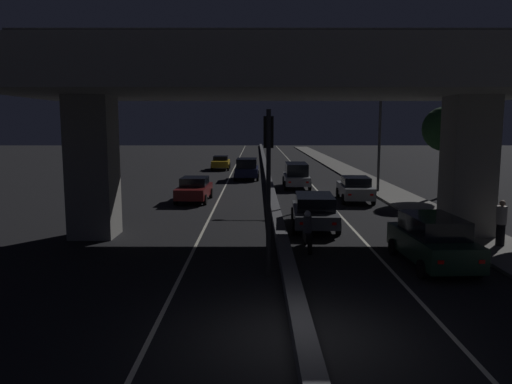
{
  "coord_description": "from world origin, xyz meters",
  "views": [
    {
      "loc": [
        -1.01,
        -10.42,
        4.66
      ],
      "look_at": [
        -0.99,
        16.51,
        0.99
      ],
      "focal_mm": 35.0,
      "sensor_mm": 36.0,
      "label": 1
    }
  ],
  "objects_px": {
    "car_dark_green_lead": "(432,240)",
    "car_dark_blue_second_oncoming": "(247,168)",
    "street_lamp": "(374,114)",
    "car_grey_second": "(314,210)",
    "car_silver_fourth": "(296,175)",
    "pedestrian_on_sidewalk": "(501,223)",
    "car_taxi_yellow_third_oncoming": "(221,162)",
    "car_silver_third": "(355,188)",
    "motorcycle_black_filtering_near": "(307,233)",
    "car_dark_red_lead_oncoming": "(194,189)",
    "traffic_light_left_of_median": "(268,164)"
  },
  "relations": [
    {
      "from": "street_lamp",
      "to": "car_taxi_yellow_third_oncoming",
      "type": "xyz_separation_m",
      "value": [
        -11.59,
        17.63,
        -4.57
      ]
    },
    {
      "from": "car_dark_green_lead",
      "to": "pedestrian_on_sidewalk",
      "type": "xyz_separation_m",
      "value": [
        3.37,
        2.28,
        0.12
      ]
    },
    {
      "from": "motorcycle_black_filtering_near",
      "to": "pedestrian_on_sidewalk",
      "type": "distance_m",
      "value": 7.3
    },
    {
      "from": "street_lamp",
      "to": "car_dark_blue_second_oncoming",
      "type": "distance_m",
      "value": 12.82
    },
    {
      "from": "car_silver_third",
      "to": "car_dark_blue_second_oncoming",
      "type": "bearing_deg",
      "value": 32.21
    },
    {
      "from": "car_dark_blue_second_oncoming",
      "to": "pedestrian_on_sidewalk",
      "type": "distance_m",
      "value": 25.75
    },
    {
      "from": "motorcycle_black_filtering_near",
      "to": "street_lamp",
      "type": "bearing_deg",
      "value": -22.94
    },
    {
      "from": "pedestrian_on_sidewalk",
      "to": "motorcycle_black_filtering_near",
      "type": "bearing_deg",
      "value": -178.48
    },
    {
      "from": "street_lamp",
      "to": "car_dark_red_lead_oncoming",
      "type": "height_order",
      "value": "street_lamp"
    },
    {
      "from": "car_silver_third",
      "to": "car_silver_fourth",
      "type": "distance_m",
      "value": 7.25
    },
    {
      "from": "motorcycle_black_filtering_near",
      "to": "pedestrian_on_sidewalk",
      "type": "bearing_deg",
      "value": -90.29
    },
    {
      "from": "traffic_light_left_of_median",
      "to": "car_silver_fourth",
      "type": "distance_m",
      "value": 21.95
    },
    {
      "from": "car_taxi_yellow_third_oncoming",
      "to": "car_dark_blue_second_oncoming",
      "type": "bearing_deg",
      "value": 16.72
    },
    {
      "from": "car_dark_green_lead",
      "to": "pedestrian_on_sidewalk",
      "type": "bearing_deg",
      "value": -58.5
    },
    {
      "from": "car_grey_second",
      "to": "car_silver_third",
      "type": "relative_size",
      "value": 1.06
    },
    {
      "from": "car_grey_second",
      "to": "car_silver_third",
      "type": "bearing_deg",
      "value": -20.83
    },
    {
      "from": "car_silver_fourth",
      "to": "motorcycle_black_filtering_near",
      "type": "xyz_separation_m",
      "value": [
        -1.06,
        -18.47,
        -0.34
      ]
    },
    {
      "from": "car_taxi_yellow_third_oncoming",
      "to": "motorcycle_black_filtering_near",
      "type": "xyz_separation_m",
      "value": [
        5.56,
        -33.25,
        -0.11
      ]
    },
    {
      "from": "pedestrian_on_sidewalk",
      "to": "car_silver_third",
      "type": "bearing_deg",
      "value": 105.16
    },
    {
      "from": "car_silver_third",
      "to": "motorcycle_black_filtering_near",
      "type": "bearing_deg",
      "value": 163.57
    },
    {
      "from": "traffic_light_left_of_median",
      "to": "pedestrian_on_sidewalk",
      "type": "height_order",
      "value": "traffic_light_left_of_median"
    },
    {
      "from": "car_dark_blue_second_oncoming",
      "to": "pedestrian_on_sidewalk",
      "type": "relative_size",
      "value": 2.32
    },
    {
      "from": "car_dark_blue_second_oncoming",
      "to": "car_grey_second",
      "type": "bearing_deg",
      "value": 10.79
    },
    {
      "from": "street_lamp",
      "to": "car_grey_second",
      "type": "relative_size",
      "value": 1.89
    },
    {
      "from": "traffic_light_left_of_median",
      "to": "car_dark_red_lead_oncoming",
      "type": "bearing_deg",
      "value": 105.35
    },
    {
      "from": "car_silver_fourth",
      "to": "pedestrian_on_sidewalk",
      "type": "relative_size",
      "value": 2.76
    },
    {
      "from": "car_dark_green_lead",
      "to": "car_silver_third",
      "type": "distance_m",
      "value": 13.99
    },
    {
      "from": "car_dark_green_lead",
      "to": "car_dark_blue_second_oncoming",
      "type": "xyz_separation_m",
      "value": [
        -6.61,
        26.01,
        0.09
      ]
    },
    {
      "from": "car_silver_fourth",
      "to": "car_taxi_yellow_third_oncoming",
      "type": "bearing_deg",
      "value": 24.86
    },
    {
      "from": "car_dark_blue_second_oncoming",
      "to": "motorcycle_black_filtering_near",
      "type": "height_order",
      "value": "car_dark_blue_second_oncoming"
    },
    {
      "from": "car_silver_fourth",
      "to": "motorcycle_black_filtering_near",
      "type": "bearing_deg",
      "value": 177.45
    },
    {
      "from": "car_dark_green_lead",
      "to": "car_grey_second",
      "type": "bearing_deg",
      "value": 24.58
    },
    {
      "from": "street_lamp",
      "to": "car_grey_second",
      "type": "xyz_separation_m",
      "value": [
        -5.3,
        -11.47,
        -4.52
      ]
    },
    {
      "from": "street_lamp",
      "to": "car_dark_red_lead_oncoming",
      "type": "xyz_separation_m",
      "value": [
        -11.72,
        -3.73,
        -4.56
      ]
    },
    {
      "from": "car_dark_blue_second_oncoming",
      "to": "motorcycle_black_filtering_near",
      "type": "xyz_separation_m",
      "value": [
        2.7,
        -23.93,
        -0.32
      ]
    },
    {
      "from": "car_dark_green_lead",
      "to": "street_lamp",
      "type": "bearing_deg",
      "value": -9.32
    },
    {
      "from": "street_lamp",
      "to": "car_silver_fourth",
      "type": "bearing_deg",
      "value": 150.15
    },
    {
      "from": "car_grey_second",
      "to": "motorcycle_black_filtering_near",
      "type": "distance_m",
      "value": 4.21
    },
    {
      "from": "car_silver_third",
      "to": "car_dark_red_lead_oncoming",
      "type": "distance_m",
      "value": 9.8
    },
    {
      "from": "car_silver_third",
      "to": "pedestrian_on_sidewalk",
      "type": "bearing_deg",
      "value": -162.17
    },
    {
      "from": "car_silver_third",
      "to": "car_dark_red_lead_oncoming",
      "type": "relative_size",
      "value": 1.05
    },
    {
      "from": "street_lamp",
      "to": "motorcycle_black_filtering_near",
      "type": "bearing_deg",
      "value": -111.13
    },
    {
      "from": "pedestrian_on_sidewalk",
      "to": "car_grey_second",
      "type": "bearing_deg",
      "value": 148.93
    },
    {
      "from": "car_dark_blue_second_oncoming",
      "to": "car_taxi_yellow_third_oncoming",
      "type": "height_order",
      "value": "car_dark_blue_second_oncoming"
    },
    {
      "from": "car_silver_fourth",
      "to": "car_dark_red_lead_oncoming",
      "type": "bearing_deg",
      "value": 135.08
    },
    {
      "from": "traffic_light_left_of_median",
      "to": "street_lamp",
      "type": "xyz_separation_m",
      "value": [
        7.58,
        18.8,
        1.83
      ]
    },
    {
      "from": "traffic_light_left_of_median",
      "to": "motorcycle_black_filtering_near",
      "type": "distance_m",
      "value": 4.54
    },
    {
      "from": "car_silver_third",
      "to": "traffic_light_left_of_median",
      "type": "bearing_deg",
      "value": 162.08
    },
    {
      "from": "car_dark_blue_second_oncoming",
      "to": "motorcycle_black_filtering_near",
      "type": "distance_m",
      "value": 24.08
    },
    {
      "from": "car_dark_green_lead",
      "to": "traffic_light_left_of_median",
      "type": "bearing_deg",
      "value": 98.86
    }
  ]
}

